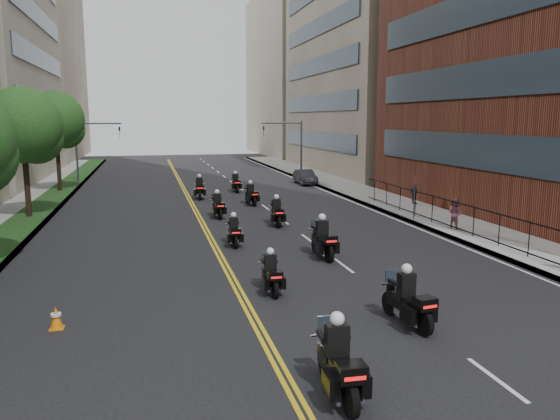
# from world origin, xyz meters

# --- Properties ---
(ground) EXTENTS (160.00, 160.00, 0.00)m
(ground) POSITION_xyz_m (0.00, 0.00, 0.00)
(ground) COLOR black
(ground) RESTS_ON ground
(sidewalk_right) EXTENTS (4.00, 90.00, 0.15)m
(sidewalk_right) POSITION_xyz_m (12.00, 25.00, 0.07)
(sidewalk_right) COLOR gray
(sidewalk_right) RESTS_ON ground
(sidewalk_left) EXTENTS (4.00, 90.00, 0.15)m
(sidewalk_left) POSITION_xyz_m (-12.00, 25.00, 0.07)
(sidewalk_left) COLOR gray
(sidewalk_left) RESTS_ON ground
(grass_strip) EXTENTS (2.00, 90.00, 0.04)m
(grass_strip) POSITION_xyz_m (-11.20, 25.00, 0.17)
(grass_strip) COLOR #153B16
(grass_strip) RESTS_ON sidewalk_left
(building_right_tan) EXTENTS (15.11, 28.00, 30.00)m
(building_right_tan) POSITION_xyz_m (21.48, 48.00, 15.00)
(building_right_tan) COLOR #7A6C59
(building_right_tan) RESTS_ON ground
(building_right_far) EXTENTS (15.00, 28.00, 26.00)m
(building_right_far) POSITION_xyz_m (21.50, 78.00, 13.00)
(building_right_far) COLOR gray
(building_right_far) RESTS_ON ground
(building_left_far) EXTENTS (16.00, 28.00, 26.00)m
(building_left_far) POSITION_xyz_m (-22.00, 78.00, 13.00)
(building_left_far) COLOR #7A6C59
(building_left_far) RESTS_ON ground
(iron_fence) EXTENTS (0.05, 28.00, 1.50)m
(iron_fence) POSITION_xyz_m (11.00, 12.00, 0.90)
(iron_fence) COLOR black
(iron_fence) RESTS_ON sidewalk_right
(street_trees) EXTENTS (4.40, 38.40, 7.98)m
(street_trees) POSITION_xyz_m (-11.05, 18.61, 5.13)
(street_trees) COLOR #2F1F14
(street_trees) RESTS_ON ground
(traffic_signal_right) EXTENTS (4.09, 0.20, 5.60)m
(traffic_signal_right) POSITION_xyz_m (9.54, 42.00, 3.70)
(traffic_signal_right) COLOR #3F3F44
(traffic_signal_right) RESTS_ON ground
(traffic_signal_left) EXTENTS (4.09, 0.20, 5.60)m
(traffic_signal_left) POSITION_xyz_m (-9.54, 42.00, 3.70)
(traffic_signal_left) COLOR #3F3F44
(traffic_signal_left) RESTS_ON ground
(motorcycle_0) EXTENTS (0.59, 2.51, 1.85)m
(motorcycle_0) POSITION_xyz_m (-0.57, 0.10, 0.73)
(motorcycle_0) COLOR black
(motorcycle_0) RESTS_ON ground
(motorcycle_1) EXTENTS (0.72, 2.43, 1.80)m
(motorcycle_1) POSITION_xyz_m (2.74, 3.46, 0.71)
(motorcycle_1) COLOR black
(motorcycle_1) RESTS_ON ground
(motorcycle_2) EXTENTS (0.48, 2.08, 1.54)m
(motorcycle_2) POSITION_xyz_m (-0.39, 7.36, 0.61)
(motorcycle_2) COLOR black
(motorcycle_2) RESTS_ON ground
(motorcycle_3) EXTENTS (0.59, 2.55, 1.88)m
(motorcycle_3) POSITION_xyz_m (2.78, 11.41, 0.74)
(motorcycle_3) COLOR black
(motorcycle_3) RESTS_ON ground
(motorcycle_4) EXTENTS (0.50, 2.11, 1.55)m
(motorcycle_4) POSITION_xyz_m (-0.54, 14.56, 0.61)
(motorcycle_4) COLOR black
(motorcycle_4) RESTS_ON ground
(motorcycle_5) EXTENTS (0.63, 2.34, 1.72)m
(motorcycle_5) POSITION_xyz_m (2.50, 18.75, 0.68)
(motorcycle_5) COLOR black
(motorcycle_5) RESTS_ON ground
(motorcycle_6) EXTENTS (0.58, 2.28, 1.68)m
(motorcycle_6) POSITION_xyz_m (-0.37, 21.94, 0.67)
(motorcycle_6) COLOR black
(motorcycle_6) RESTS_ON ground
(motorcycle_7) EXTENTS (0.65, 2.28, 1.68)m
(motorcycle_7) POSITION_xyz_m (2.46, 26.24, 0.67)
(motorcycle_7) COLOR black
(motorcycle_7) RESTS_ON ground
(motorcycle_8) EXTENTS (0.64, 2.48, 1.83)m
(motorcycle_8) POSITION_xyz_m (-0.68, 30.01, 0.72)
(motorcycle_8) COLOR black
(motorcycle_8) RESTS_ON ground
(motorcycle_9) EXTENTS (0.53, 2.29, 1.69)m
(motorcycle_9) POSITION_xyz_m (2.51, 33.16, 0.67)
(motorcycle_9) COLOR black
(motorcycle_9) RESTS_ON ground
(parked_sedan) EXTENTS (1.45, 3.98, 1.30)m
(parked_sedan) POSITION_xyz_m (9.40, 36.80, 0.65)
(parked_sedan) COLOR black
(parked_sedan) RESTS_ON ground
(pedestrian_b) EXTENTS (0.86, 0.95, 1.60)m
(pedestrian_b) POSITION_xyz_m (11.20, 15.01, 0.95)
(pedestrian_b) COLOR #93505D
(pedestrian_b) RESTS_ON sidewalk_right
(pedestrian_c) EXTENTS (0.41, 0.92, 1.55)m
(pedestrian_c) POSITION_xyz_m (13.10, 23.19, 0.92)
(pedestrian_c) COLOR #3F4146
(pedestrian_c) RESTS_ON sidewalk_right
(traffic_cone) EXTENTS (0.39, 0.39, 0.64)m
(traffic_cone) POSITION_xyz_m (-7.00, 5.60, 0.31)
(traffic_cone) COLOR orange
(traffic_cone) RESTS_ON ground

